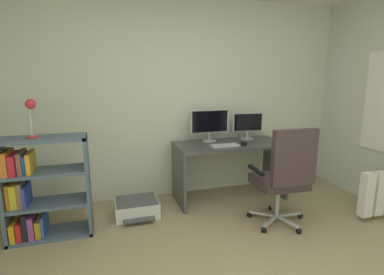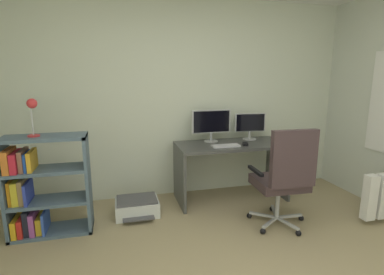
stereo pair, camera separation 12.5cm
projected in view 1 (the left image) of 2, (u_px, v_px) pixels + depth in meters
wall_back at (176, 100)px, 3.92m from camera, size 4.55×0.10×2.54m
desk at (230, 158)px, 3.85m from camera, size 1.40×0.63×0.74m
monitor_main at (210, 123)px, 3.85m from camera, size 0.52×0.18×0.41m
monitor_secondary at (248, 124)px, 4.01m from camera, size 0.41×0.18×0.35m
keyboard at (225, 145)px, 3.64m from camera, size 0.34×0.13×0.02m
computer_mouse at (244, 144)px, 3.70m from camera, size 0.08×0.11×0.03m
office_chair at (285, 174)px, 3.08m from camera, size 0.63×0.63×1.09m
bookshelf at (38, 191)px, 2.92m from camera, size 0.78×0.33×1.01m
desk_lamp at (31, 111)px, 2.76m from camera, size 0.12×0.11×0.36m
printer at (137, 208)px, 3.44m from camera, size 0.49×0.45×0.20m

